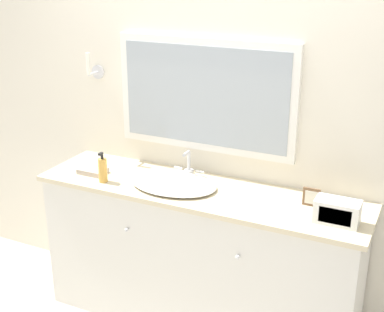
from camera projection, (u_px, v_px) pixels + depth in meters
wall_back at (219, 117)px, 3.24m from camera, size 8.00×0.18×2.55m
vanity_counter at (199, 257)px, 3.28m from camera, size 1.99×0.53×0.92m
sink_basin at (174, 183)px, 3.16m from camera, size 0.53×0.42×0.16m
soap_bottle at (103, 170)px, 3.20m from camera, size 0.05×0.05×0.19m
appliance_box at (337, 212)px, 2.71m from camera, size 0.23×0.12×0.12m
picture_frame at (311, 197)px, 2.90m from camera, size 0.09×0.01×0.10m
hand_towel_near_sink at (93, 171)px, 3.35m from camera, size 0.17×0.12×0.03m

